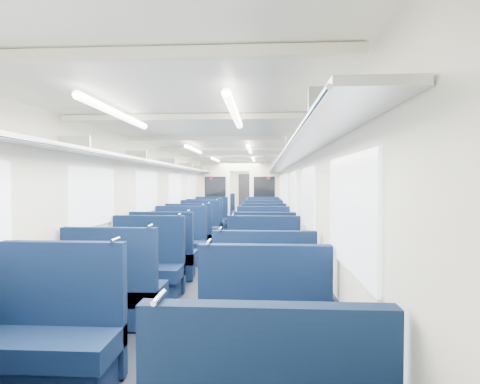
{
  "coord_description": "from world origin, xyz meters",
  "views": [
    {
      "loc": [
        0.81,
        -10.04,
        1.62
      ],
      "look_at": [
        0.11,
        1.78,
        1.3
      ],
      "focal_mm": 28.57,
      "sensor_mm": 36.0,
      "label": 1
    }
  ],
  "objects_px": {
    "seat_21": "(263,216)",
    "seat_23": "(263,213)",
    "bulkhead": "(240,192)",
    "seat_2": "(54,342)",
    "seat_6": "(146,271)",
    "seat_19": "(263,221)",
    "seat_14": "(200,230)",
    "seat_4": "(115,295)",
    "seat_13": "(263,236)",
    "seat_17": "(263,225)",
    "seat_20": "(219,215)",
    "seat_15": "(263,230)",
    "seat_22": "(222,213)",
    "end_door": "(246,194)",
    "seat_10": "(180,245)",
    "seat_18": "(211,221)",
    "seat_11": "(263,246)",
    "seat_3": "(265,351)",
    "seat_8": "(164,257)",
    "seat_9": "(263,258)",
    "seat_5": "(264,303)",
    "seat_12": "(190,237)",
    "seat_7": "(264,272)",
    "seat_16": "(205,226)"
  },
  "relations": [
    {
      "from": "seat_21",
      "to": "seat_23",
      "type": "bearing_deg",
      "value": 90.0
    },
    {
      "from": "seat_6",
      "to": "seat_8",
      "type": "distance_m",
      "value": 0.96
    },
    {
      "from": "seat_15",
      "to": "seat_14",
      "type": "bearing_deg",
      "value": -179.45
    },
    {
      "from": "seat_4",
      "to": "seat_23",
      "type": "xyz_separation_m",
      "value": [
        1.66,
        11.26,
        0.0
      ]
    },
    {
      "from": "seat_17",
      "to": "seat_12",
      "type": "bearing_deg",
      "value": -123.93
    },
    {
      "from": "seat_9",
      "to": "seat_21",
      "type": "xyz_separation_m",
      "value": [
        0.0,
        7.81,
        0.0
      ]
    },
    {
      "from": "seat_22",
      "to": "seat_21",
      "type": "bearing_deg",
      "value": -35.23
    },
    {
      "from": "seat_17",
      "to": "seat_20",
      "type": "height_order",
      "value": "same"
    },
    {
      "from": "bulkhead",
      "to": "seat_15",
      "type": "distance_m",
      "value": 3.93
    },
    {
      "from": "seat_5",
      "to": "seat_8",
      "type": "relative_size",
      "value": 1.0
    },
    {
      "from": "seat_2",
      "to": "seat_23",
      "type": "relative_size",
      "value": 1.0
    },
    {
      "from": "seat_18",
      "to": "seat_20",
      "type": "height_order",
      "value": "same"
    },
    {
      "from": "seat_6",
      "to": "seat_8",
      "type": "height_order",
      "value": "same"
    },
    {
      "from": "seat_3",
      "to": "seat_23",
      "type": "height_order",
      "value": "same"
    },
    {
      "from": "seat_4",
      "to": "seat_6",
      "type": "xyz_separation_m",
      "value": [
        0.0,
        1.14,
        0.0
      ]
    },
    {
      "from": "end_door",
      "to": "seat_14",
      "type": "height_order",
      "value": "end_door"
    },
    {
      "from": "seat_2",
      "to": "seat_6",
      "type": "distance_m",
      "value": 2.39
    },
    {
      "from": "seat_8",
      "to": "seat_20",
      "type": "relative_size",
      "value": 1.0
    },
    {
      "from": "seat_14",
      "to": "seat_19",
      "type": "relative_size",
      "value": 1.0
    },
    {
      "from": "end_door",
      "to": "seat_20",
      "type": "distance_m",
      "value": 4.91
    },
    {
      "from": "seat_4",
      "to": "seat_21",
      "type": "bearing_deg",
      "value": 80.54
    },
    {
      "from": "seat_12",
      "to": "seat_18",
      "type": "relative_size",
      "value": 1.0
    },
    {
      "from": "seat_10",
      "to": "seat_11",
      "type": "relative_size",
      "value": 1.0
    },
    {
      "from": "seat_6",
      "to": "seat_8",
      "type": "relative_size",
      "value": 1.0
    },
    {
      "from": "seat_6",
      "to": "seat_23",
      "type": "distance_m",
      "value": 10.25
    },
    {
      "from": "bulkhead",
      "to": "seat_9",
      "type": "distance_m",
      "value": 7.43
    },
    {
      "from": "seat_12",
      "to": "seat_19",
      "type": "relative_size",
      "value": 1.0
    },
    {
      "from": "seat_20",
      "to": "seat_19",
      "type": "bearing_deg",
      "value": -51.52
    },
    {
      "from": "seat_7",
      "to": "seat_18",
      "type": "xyz_separation_m",
      "value": [
        -1.66,
        6.77,
        0.0
      ]
    },
    {
      "from": "seat_14",
      "to": "seat_21",
      "type": "relative_size",
      "value": 1.0
    },
    {
      "from": "seat_22",
      "to": "seat_23",
      "type": "distance_m",
      "value": 1.66
    },
    {
      "from": "seat_2",
      "to": "seat_21",
      "type": "distance_m",
      "value": 11.33
    },
    {
      "from": "seat_16",
      "to": "seat_14",
      "type": "bearing_deg",
      "value": -90.0
    },
    {
      "from": "seat_3",
      "to": "seat_22",
      "type": "xyz_separation_m",
      "value": [
        -1.66,
        12.44,
        0.0
      ]
    },
    {
      "from": "seat_10",
      "to": "seat_19",
      "type": "xyz_separation_m",
      "value": [
        1.66,
        4.62,
        0.0
      ]
    },
    {
      "from": "seat_14",
      "to": "seat_20",
      "type": "xyz_separation_m",
      "value": [
        0.0,
        4.32,
        0.0
      ]
    },
    {
      "from": "seat_11",
      "to": "seat_16",
      "type": "height_order",
      "value": "same"
    },
    {
      "from": "seat_6",
      "to": "seat_19",
      "type": "distance_m",
      "value": 7.01
    },
    {
      "from": "bulkhead",
      "to": "seat_15",
      "type": "height_order",
      "value": "bulkhead"
    },
    {
      "from": "seat_6",
      "to": "seat_10",
      "type": "xyz_separation_m",
      "value": [
        0.0,
        2.19,
        0.0
      ]
    },
    {
      "from": "seat_4",
      "to": "seat_13",
      "type": "relative_size",
      "value": 1.0
    },
    {
      "from": "seat_4",
      "to": "seat_6",
      "type": "height_order",
      "value": "same"
    },
    {
      "from": "seat_3",
      "to": "seat_19",
      "type": "xyz_separation_m",
      "value": [
        0.0,
        9.26,
        0.0
      ]
    },
    {
      "from": "seat_2",
      "to": "seat_16",
      "type": "xyz_separation_m",
      "value": [
        0.0,
        7.97,
        0.0
      ]
    },
    {
      "from": "end_door",
      "to": "seat_12",
      "type": "bearing_deg",
      "value": -94.55
    },
    {
      "from": "seat_11",
      "to": "seat_23",
      "type": "xyz_separation_m",
      "value": [
        0.0,
        7.96,
        0.0
      ]
    },
    {
      "from": "seat_11",
      "to": "seat_14",
      "type": "relative_size",
      "value": 1.0
    },
    {
      "from": "bulkhead",
      "to": "seat_2",
      "type": "distance_m",
      "value": 10.79
    },
    {
      "from": "seat_11",
      "to": "seat_15",
      "type": "distance_m",
      "value": 2.44
    },
    {
      "from": "seat_9",
      "to": "seat_10",
      "type": "relative_size",
      "value": 1.0
    }
  ]
}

